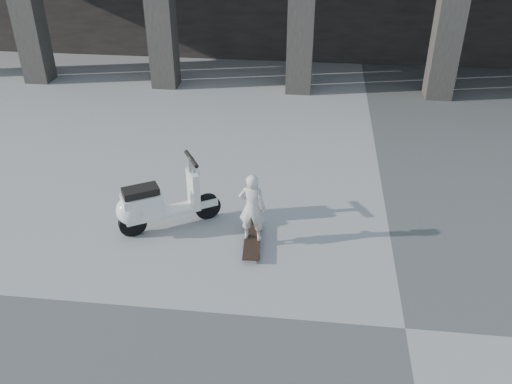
# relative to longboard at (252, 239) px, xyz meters

# --- Properties ---
(ground) EXTENTS (90.00, 90.00, 0.00)m
(ground) POSITION_rel_longboard_xyz_m (2.17, -1.59, -0.09)
(ground) COLOR #4B4B48
(ground) RESTS_ON ground
(longboard) EXTENTS (0.33, 1.10, 0.11)m
(longboard) POSITION_rel_longboard_xyz_m (0.00, 0.00, 0.00)
(longboard) COLOR black
(longboard) RESTS_ON ground
(child) EXTENTS (0.43, 0.30, 1.13)m
(child) POSITION_rel_longboard_xyz_m (0.00, -0.00, 0.59)
(child) COLOR beige
(child) RESTS_ON longboard
(scooter) EXTENTS (1.54, 1.02, 1.19)m
(scooter) POSITION_rel_longboard_xyz_m (-1.64, 0.19, 0.39)
(scooter) COLOR black
(scooter) RESTS_ON ground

